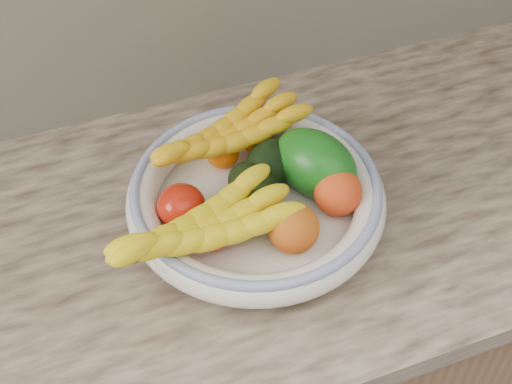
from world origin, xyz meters
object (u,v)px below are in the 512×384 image
object	(u,v)px
fruit_bowl	(256,197)
green_mango	(315,164)
banana_bunch_front	(203,231)
banana_bunch_back	(228,138)

from	to	relation	value
fruit_bowl	green_mango	world-z (taller)	green_mango
fruit_bowl	banana_bunch_front	bearing A→B (deg)	-148.23
banana_bunch_back	banana_bunch_front	bearing A→B (deg)	-134.84
banana_bunch_front	green_mango	bearing A→B (deg)	8.14
green_mango	banana_bunch_front	bearing A→B (deg)	171.85
fruit_bowl	green_mango	size ratio (longest dim) A/B	2.73
fruit_bowl	banana_bunch_front	distance (m)	0.12
fruit_bowl	banana_bunch_front	size ratio (longest dim) A/B	1.32
green_mango	banana_bunch_back	size ratio (longest dim) A/B	0.51
banana_bunch_back	banana_bunch_front	xyz separation A→B (m)	(-0.09, -0.16, -0.01)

